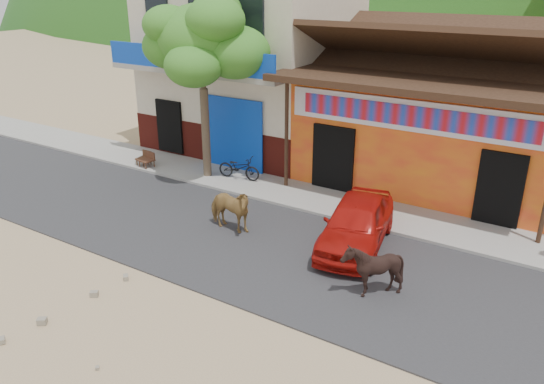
% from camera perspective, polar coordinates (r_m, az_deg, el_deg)
% --- Properties ---
extents(ground, '(120.00, 120.00, 0.00)m').
position_cam_1_polar(ground, '(11.92, -6.95, -11.12)').
color(ground, '#9E825B').
rests_on(ground, ground).
extents(road, '(60.00, 5.00, 0.04)m').
position_cam_1_polar(road, '(13.64, -0.37, -6.23)').
color(road, '#28282B').
rests_on(road, ground).
extents(sidewalk, '(60.00, 2.00, 0.12)m').
position_cam_1_polar(sidewalk, '(16.39, 6.21, -1.12)').
color(sidewalk, gray).
rests_on(sidewalk, ground).
extents(dance_club, '(8.00, 6.00, 3.60)m').
position_cam_1_polar(dance_club, '(18.77, 17.45, 6.63)').
color(dance_club, orange).
rests_on(dance_club, ground).
extents(cafe_building, '(7.00, 6.00, 7.00)m').
position_cam_1_polar(cafe_building, '(21.50, -2.09, 14.13)').
color(cafe_building, beige).
rests_on(cafe_building, ground).
extents(tree, '(3.00, 3.00, 6.00)m').
position_cam_1_polar(tree, '(17.71, -7.37, 10.98)').
color(tree, '#2D721E').
rests_on(tree, sidewalk).
extents(cow_tan, '(1.52, 0.73, 1.26)m').
position_cam_1_polar(cow_tan, '(14.38, -4.63, -1.85)').
color(cow_tan, olive).
rests_on(cow_tan, road).
extents(cow_dark, '(1.15, 1.03, 1.25)m').
position_cam_1_polar(cow_dark, '(11.72, 10.75, -8.17)').
color(cow_dark, black).
rests_on(cow_dark, road).
extents(red_car, '(2.20, 3.97, 1.28)m').
position_cam_1_polar(red_car, '(13.71, 9.09, -3.30)').
color(red_car, '#AF120C').
rests_on(red_car, road).
extents(scooter, '(1.58, 0.73, 0.80)m').
position_cam_1_polar(scooter, '(17.94, -3.57, 2.64)').
color(scooter, black).
rests_on(scooter, sidewalk).
extents(cafe_chair_left, '(0.52, 0.52, 0.98)m').
position_cam_1_polar(cafe_chair_left, '(19.56, -13.41, 4.02)').
color(cafe_chair_left, '#492418').
rests_on(cafe_chair_left, sidewalk).
extents(cafe_chair_right, '(0.46, 0.46, 0.95)m').
position_cam_1_polar(cafe_chair_right, '(19.79, -13.72, 4.15)').
color(cafe_chair_right, '#462F17').
rests_on(cafe_chair_right, sidewalk).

